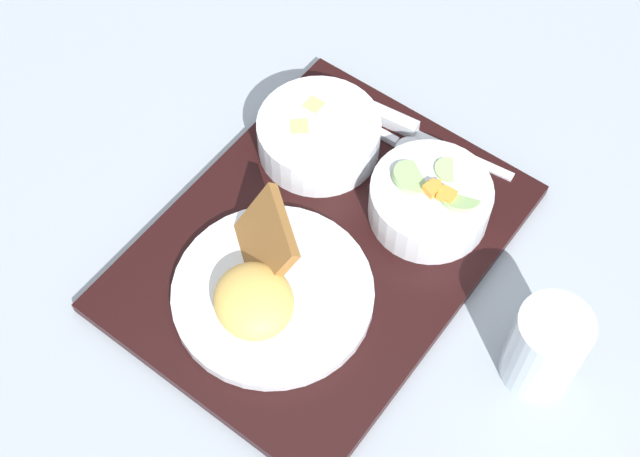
% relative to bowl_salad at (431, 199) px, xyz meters
% --- Properties ---
extents(ground_plane, '(4.00, 4.00, 0.00)m').
position_rel_bowl_salad_xyz_m(ground_plane, '(0.10, -0.07, -0.04)').
color(ground_plane, '#99A3AD').
extents(serving_tray, '(0.43, 0.32, 0.01)m').
position_rel_bowl_salad_xyz_m(serving_tray, '(0.10, -0.07, -0.03)').
color(serving_tray, black).
rests_on(serving_tray, ground_plane).
extents(bowl_salad, '(0.13, 0.13, 0.06)m').
position_rel_bowl_salad_xyz_m(bowl_salad, '(0.00, 0.00, 0.00)').
color(bowl_salad, silver).
rests_on(bowl_salad, serving_tray).
extents(bowl_soup, '(0.14, 0.14, 0.05)m').
position_rel_bowl_salad_xyz_m(bowl_soup, '(0.00, -0.15, -0.00)').
color(bowl_soup, silver).
rests_on(bowl_soup, serving_tray).
extents(plate_main, '(0.21, 0.21, 0.08)m').
position_rel_bowl_salad_xyz_m(plate_main, '(0.19, -0.08, -0.01)').
color(plate_main, silver).
rests_on(plate_main, serving_tray).
extents(knife, '(0.04, 0.20, 0.02)m').
position_rel_bowl_salad_xyz_m(knife, '(-0.08, -0.09, -0.02)').
color(knife, silver).
rests_on(knife, serving_tray).
extents(spoon, '(0.04, 0.13, 0.01)m').
position_rel_bowl_salad_xyz_m(spoon, '(-0.06, -0.08, -0.02)').
color(spoon, silver).
rests_on(spoon, serving_tray).
extents(glass_water, '(0.07, 0.07, 0.10)m').
position_rel_bowl_salad_xyz_m(glass_water, '(0.08, 0.19, 0.00)').
color(glass_water, silver).
rests_on(glass_water, ground_plane).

